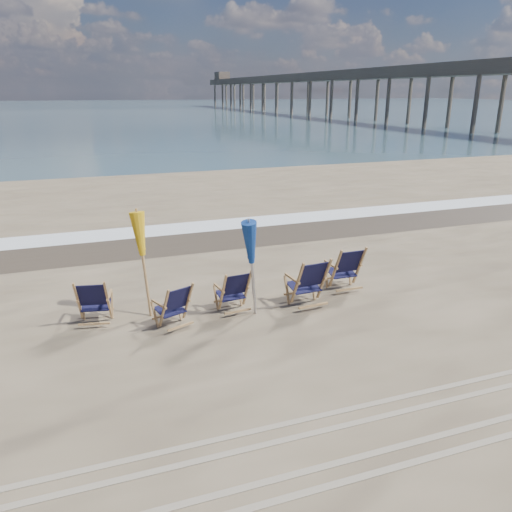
{
  "coord_description": "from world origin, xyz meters",
  "views": [
    {
      "loc": [
        -3.42,
        -7.42,
        4.3
      ],
      "look_at": [
        0.0,
        2.2,
        0.9
      ],
      "focal_mm": 35.0,
      "sensor_mm": 36.0,
      "label": 1
    }
  ],
  "objects_px": {
    "beach_chair_3": "(324,281)",
    "beach_chair_2": "(247,290)",
    "fishing_pier": "(324,88)",
    "umbrella_yellow": "(142,240)",
    "beach_chair_0": "(108,302)",
    "beach_chair_4": "(360,267)",
    "beach_chair_1": "(188,303)",
    "umbrella_blue": "(252,245)"
  },
  "relations": [
    {
      "from": "beach_chair_3",
      "to": "umbrella_blue",
      "type": "relative_size",
      "value": 0.55
    },
    {
      "from": "beach_chair_3",
      "to": "beach_chair_2",
      "type": "bearing_deg",
      "value": -13.96
    },
    {
      "from": "beach_chair_2",
      "to": "umbrella_yellow",
      "type": "bearing_deg",
      "value": -22.23
    },
    {
      "from": "beach_chair_4",
      "to": "beach_chair_3",
      "type": "bearing_deg",
      "value": 24.35
    },
    {
      "from": "beach_chair_4",
      "to": "fishing_pier",
      "type": "height_order",
      "value": "fishing_pier"
    },
    {
      "from": "beach_chair_1",
      "to": "beach_chair_3",
      "type": "xyz_separation_m",
      "value": [
        2.84,
        -0.05,
        0.09
      ]
    },
    {
      "from": "beach_chair_0",
      "to": "beach_chair_1",
      "type": "distance_m",
      "value": 1.52
    },
    {
      "from": "umbrella_yellow",
      "to": "fishing_pier",
      "type": "xyz_separation_m",
      "value": [
        40.4,
        72.02,
        3.09
      ]
    },
    {
      "from": "umbrella_blue",
      "to": "beach_chair_3",
      "type": "bearing_deg",
      "value": 1.06
    },
    {
      "from": "beach_chair_3",
      "to": "beach_chair_4",
      "type": "height_order",
      "value": "beach_chair_3"
    },
    {
      "from": "beach_chair_2",
      "to": "beach_chair_3",
      "type": "height_order",
      "value": "beach_chair_3"
    },
    {
      "from": "beach_chair_0",
      "to": "umbrella_yellow",
      "type": "bearing_deg",
      "value": -148.61
    },
    {
      "from": "beach_chair_0",
      "to": "umbrella_blue",
      "type": "height_order",
      "value": "umbrella_blue"
    },
    {
      "from": "umbrella_yellow",
      "to": "beach_chair_2",
      "type": "bearing_deg",
      "value": -15.77
    },
    {
      "from": "beach_chair_3",
      "to": "umbrella_blue",
      "type": "xyz_separation_m",
      "value": [
        -1.58,
        -0.03,
        0.95
      ]
    },
    {
      "from": "umbrella_blue",
      "to": "umbrella_yellow",
      "type": "bearing_deg",
      "value": 156.35
    },
    {
      "from": "beach_chair_1",
      "to": "fishing_pier",
      "type": "height_order",
      "value": "fishing_pier"
    },
    {
      "from": "beach_chair_2",
      "to": "beach_chair_1",
      "type": "bearing_deg",
      "value": 3.61
    },
    {
      "from": "beach_chair_4",
      "to": "beach_chair_1",
      "type": "bearing_deg",
      "value": 6.57
    },
    {
      "from": "umbrella_yellow",
      "to": "umbrella_blue",
      "type": "bearing_deg",
      "value": -23.65
    },
    {
      "from": "umbrella_blue",
      "to": "fishing_pier",
      "type": "height_order",
      "value": "fishing_pier"
    },
    {
      "from": "beach_chair_3",
      "to": "beach_chair_4",
      "type": "bearing_deg",
      "value": -159.55
    },
    {
      "from": "beach_chair_2",
      "to": "umbrella_blue",
      "type": "xyz_separation_m",
      "value": [
        0.01,
        -0.31,
        1.03
      ]
    },
    {
      "from": "beach_chair_0",
      "to": "beach_chair_4",
      "type": "bearing_deg",
      "value": -168.43
    },
    {
      "from": "beach_chair_3",
      "to": "umbrella_blue",
      "type": "distance_m",
      "value": 1.84
    },
    {
      "from": "beach_chair_0",
      "to": "umbrella_blue",
      "type": "bearing_deg",
      "value": 179.66
    },
    {
      "from": "beach_chair_0",
      "to": "fishing_pier",
      "type": "height_order",
      "value": "fishing_pier"
    },
    {
      "from": "fishing_pier",
      "to": "beach_chair_1",
      "type": "bearing_deg",
      "value": -118.62
    },
    {
      "from": "beach_chair_0",
      "to": "fishing_pier",
      "type": "bearing_deg",
      "value": -107.72
    },
    {
      "from": "beach_chair_2",
      "to": "fishing_pier",
      "type": "xyz_separation_m",
      "value": [
        38.46,
        72.57,
        4.17
      ]
    },
    {
      "from": "beach_chair_4",
      "to": "umbrella_yellow",
      "type": "height_order",
      "value": "umbrella_yellow"
    },
    {
      "from": "beach_chair_1",
      "to": "fishing_pier",
      "type": "distance_m",
      "value": 83.03
    },
    {
      "from": "beach_chair_2",
      "to": "umbrella_yellow",
      "type": "relative_size",
      "value": 0.46
    },
    {
      "from": "beach_chair_1",
      "to": "beach_chair_4",
      "type": "xyz_separation_m",
      "value": [
        3.99,
        0.47,
        0.08
      ]
    },
    {
      "from": "beach_chair_3",
      "to": "beach_chair_1",
      "type": "bearing_deg",
      "value": -5.12
    },
    {
      "from": "beach_chair_1",
      "to": "beach_chair_4",
      "type": "relative_size",
      "value": 0.86
    },
    {
      "from": "beach_chair_3",
      "to": "fishing_pier",
      "type": "distance_m",
      "value": 81.75
    },
    {
      "from": "beach_chair_0",
      "to": "umbrella_blue",
      "type": "relative_size",
      "value": 0.48
    },
    {
      "from": "beach_chair_1",
      "to": "beach_chair_2",
      "type": "distance_m",
      "value": 1.28
    },
    {
      "from": "beach_chair_3",
      "to": "beach_chair_4",
      "type": "xyz_separation_m",
      "value": [
        1.15,
        0.52,
        -0.02
      ]
    },
    {
      "from": "beach_chair_1",
      "to": "beach_chair_4",
      "type": "height_order",
      "value": "beach_chair_4"
    },
    {
      "from": "beach_chair_0",
      "to": "beach_chair_3",
      "type": "bearing_deg",
      "value": -175.5
    }
  ]
}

